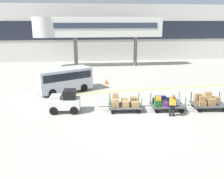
{
  "coord_description": "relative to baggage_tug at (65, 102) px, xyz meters",
  "views": [
    {
      "loc": [
        -3.1,
        -13.57,
        6.07
      ],
      "look_at": [
        -0.86,
        4.84,
        0.86
      ],
      "focal_mm": 38.86,
      "sensor_mm": 36.0,
      "label": 1
    }
  ],
  "objects": [
    {
      "name": "safety_cone_near",
      "position": [
        3.62,
        7.41,
        -0.48
      ],
      "size": [
        0.36,
        0.36,
        0.55
      ],
      "primitive_type": "cone",
      "color": "#EA590F",
      "rests_on": "ground_plane"
    },
    {
      "name": "terminal_building",
      "position": [
        4.41,
        23.42,
        3.6
      ],
      "size": [
        55.81,
        2.51,
        8.69
      ],
      "color": "beige",
      "rests_on": "ground_plane"
    },
    {
      "name": "apron_lead_line",
      "position": [
        7.88,
        4.96,
        -0.75
      ],
      "size": [
        20.4,
        1.9,
        0.01
      ],
      "primitive_type": "cube",
      "rotation": [
        0.0,
        0.0,
        0.08
      ],
      "color": "yellow",
      "rests_on": "ground_plane"
    },
    {
      "name": "baggage_cart_middle",
      "position": [
        7.05,
        -0.45,
        -0.23
      ],
      "size": [
        3.04,
        1.56,
        1.1
      ],
      "color": "#4C4C4F",
      "rests_on": "ground_plane"
    },
    {
      "name": "baggage_cart_tail",
      "position": [
        10.05,
        -0.64,
        -0.18
      ],
      "size": [
        3.04,
        1.56,
        1.2
      ],
      "color": "#4C4C4F",
      "rests_on": "ground_plane"
    },
    {
      "name": "baggage_handler",
      "position": [
        7.04,
        -1.72,
        0.11
      ],
      "size": [
        0.51,
        0.53,
        1.56
      ],
      "color": "black",
      "rests_on": "ground_plane"
    },
    {
      "name": "jet_bridge",
      "position": [
        2.86,
        17.43,
        4.56
      ],
      "size": [
        17.18,
        3.0,
        6.67
      ],
      "color": "silver",
      "rests_on": "ground_plane"
    },
    {
      "name": "shuttle_van",
      "position": [
        -0.41,
        5.16,
        0.48
      ],
      "size": [
        5.13,
        3.93,
        2.1
      ],
      "color": "silver",
      "rests_on": "ground_plane"
    },
    {
      "name": "baggage_cart_lead",
      "position": [
        4.11,
        -0.25,
        -0.21
      ],
      "size": [
        3.04,
        1.56,
        1.19
      ],
      "color": "#4C4C4F",
      "rests_on": "ground_plane"
    },
    {
      "name": "baggage_tug",
      "position": [
        0.0,
        0.0,
        0.0
      ],
      "size": [
        2.17,
        1.36,
        1.58
      ],
      "color": "white",
      "rests_on": "ground_plane"
    },
    {
      "name": "ground_plane",
      "position": [
        4.41,
        -2.56,
        -0.75
      ],
      "size": [
        120.0,
        120.0,
        0.0
      ],
      "primitive_type": "plane",
      "color": "#B2ADA0"
    }
  ]
}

